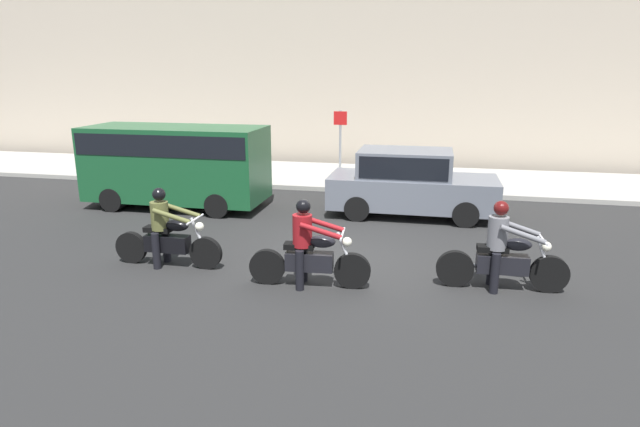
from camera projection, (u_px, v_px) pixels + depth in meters
ground_plane at (345, 257)px, 10.99m from camera, size 80.00×80.00×0.00m
sidewalk_slab at (383, 178)px, 18.52m from camera, size 40.00×4.40×0.14m
building_facade at (395, 44)px, 20.53m from camera, size 40.00×1.40×9.26m
motorcycle_with_rider_crimson at (309, 251)px, 9.35m from camera, size 2.16×0.70×1.58m
motorcycle_with_rider_gray at (502, 254)px, 9.21m from camera, size 2.23×0.70×1.58m
motorcycle_with_rider_olive at (166, 234)px, 10.33m from camera, size 2.20×0.70×1.55m
parked_sedan_slate_gray at (410, 182)px, 13.85m from camera, size 4.28×1.82×1.72m
parked_van_forest_green at (176, 161)px, 14.65m from camera, size 4.86×1.96×2.22m
street_sign_post at (340, 137)px, 17.79m from camera, size 0.44×0.08×2.26m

